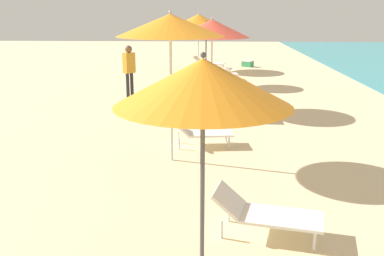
# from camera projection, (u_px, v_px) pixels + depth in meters

# --- Properties ---
(umbrella_third) EXTENTS (1.80, 1.80, 2.49)m
(umbrella_third) POSITION_uv_depth(u_px,v_px,m) (203.00, 83.00, 4.38)
(umbrella_third) COLOR #4C4C51
(umbrella_third) RESTS_ON ground
(lounger_third_shoreside) EXTENTS (1.51, 0.90, 0.60)m
(lounger_third_shoreside) POSITION_uv_depth(u_px,v_px,m) (266.00, 213.00, 5.79)
(lounger_third_shoreside) COLOR white
(lounger_third_shoreside) RESTS_ON ground
(umbrella_fourth) EXTENTS (2.00, 2.00, 2.86)m
(umbrella_fourth) POSITION_uv_depth(u_px,v_px,m) (170.00, 25.00, 8.10)
(umbrella_fourth) COLOR silver
(umbrella_fourth) RESTS_ON ground
(lounger_fourth_shoreside) EXTENTS (1.34, 0.70, 0.61)m
(lounger_fourth_shoreside) POSITION_uv_depth(u_px,v_px,m) (201.00, 132.00, 9.61)
(lounger_fourth_shoreside) COLOR white
(lounger_fourth_shoreside) RESTS_ON ground
(umbrella_fifth) EXTENTS (2.14, 2.14, 2.66)m
(umbrella_fifth) POSITION_uv_depth(u_px,v_px,m) (212.00, 28.00, 12.54)
(umbrella_fifth) COLOR silver
(umbrella_fifth) RESTS_ON ground
(lounger_fifth_shoreside) EXTENTS (1.37, 0.87, 0.60)m
(lounger_fifth_shoreside) POSITION_uv_depth(u_px,v_px,m) (238.00, 93.00, 13.95)
(lounger_fifth_shoreside) COLOR white
(lounger_fifth_shoreside) RESTS_ON ground
(lounger_fifth_inland) EXTENTS (1.52, 0.74, 0.61)m
(lounger_fifth_inland) POSITION_uv_depth(u_px,v_px,m) (240.00, 110.00, 11.84)
(lounger_fifth_inland) COLOR white
(lounger_fifth_inland) RESTS_ON ground
(umbrella_sixth) EXTENTS (1.89, 1.89, 2.47)m
(umbrella_sixth) POSITION_uv_depth(u_px,v_px,m) (206.00, 28.00, 16.85)
(umbrella_sixth) COLOR #4C4C51
(umbrella_sixth) RESTS_ON ground
(lounger_sixth_shoreside) EXTENTS (1.32, 0.73, 0.62)m
(lounger_sixth_shoreside) POSITION_uv_depth(u_px,v_px,m) (221.00, 73.00, 18.57)
(lounger_sixth_shoreside) COLOR white
(lounger_sixth_shoreside) RESTS_ON ground
(umbrella_farthest) EXTENTS (2.51, 2.51, 2.71)m
(umbrella_farthest) POSITION_uv_depth(u_px,v_px,m) (199.00, 21.00, 20.91)
(umbrella_farthest) COLOR silver
(umbrella_farthest) RESTS_ON ground
(lounger_farthest_shoreside) EXTENTS (1.66, 0.95, 0.57)m
(lounger_farthest_shoreside) POSITION_uv_depth(u_px,v_px,m) (208.00, 62.00, 22.35)
(lounger_farthest_shoreside) COLOR white
(lounger_farthest_shoreside) RESTS_ON ground
(lounger_farthest_inland) EXTENTS (1.36, 0.82, 0.52)m
(lounger_farthest_inland) POSITION_uv_depth(u_px,v_px,m) (217.00, 68.00, 20.23)
(lounger_farthest_inland) COLOR white
(lounger_farthest_inland) RESTS_ON ground
(person_walking_near) EXTENTS (0.40, 0.41, 1.75)m
(person_walking_near) POSITION_uv_depth(u_px,v_px,m) (129.00, 67.00, 14.42)
(person_walking_near) COLOR #262628
(person_walking_near) RESTS_ON ground
(cooler_box) EXTENTS (0.65, 0.61, 0.32)m
(cooler_box) POSITION_uv_depth(u_px,v_px,m) (248.00, 64.00, 22.81)
(cooler_box) COLOR #338C59
(cooler_box) RESTS_ON ground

